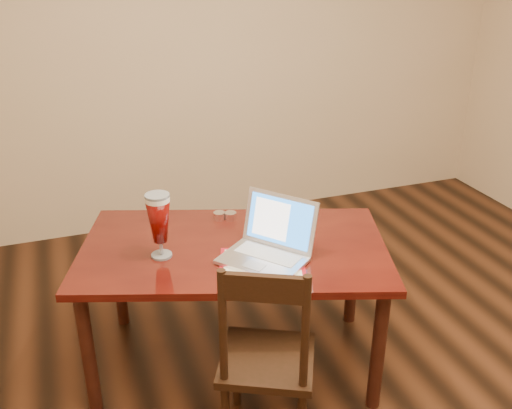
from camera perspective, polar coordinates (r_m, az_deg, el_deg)
name	(u,v)px	position (r m, az deg, el deg)	size (l,w,h in m)	color
room_shell	(444,21)	(1.86, 18.29, 17.07)	(4.51, 5.01, 2.71)	#CAAC87
dining_table	(232,258)	(2.72, -2.39, -5.40)	(1.62, 1.22, 0.98)	#4C110A
dining_chair	(266,359)	(2.41, 1.05, -15.18)	(0.51, 0.50, 0.90)	black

